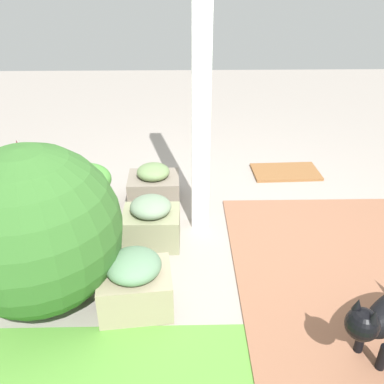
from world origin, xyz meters
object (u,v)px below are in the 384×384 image
object	(u,v)px
stone_planter_nearest	(154,186)
round_shrub	(35,230)
porch_pillar	(201,74)
stone_planter_near	(151,223)
terracotta_pot_spiky	(22,166)
terracotta_pot_broad	(87,186)
doormat	(285,172)
stone_planter_mid	(135,283)

from	to	relation	value
stone_planter_nearest	round_shrub	bearing A→B (deg)	62.74
porch_pillar	stone_planter_near	xyz separation A→B (m)	(0.39, 0.28, -1.09)
stone_planter_nearest	terracotta_pot_spiky	world-z (taller)	terracotta_pot_spiky
round_shrub	terracotta_pot_broad	xyz separation A→B (m)	(-0.10, -0.99, -0.23)
stone_planter_nearest	round_shrub	size ratio (longest dim) A/B	0.44
stone_planter_nearest	doormat	xyz separation A→B (m)	(-1.37, -0.58, -0.15)
stone_planter_nearest	doormat	size ratio (longest dim) A/B	0.68
porch_pillar	stone_planter_mid	xyz separation A→B (m)	(0.45, 0.99, -1.08)
porch_pillar	stone_planter_nearest	size ratio (longest dim) A/B	5.40
doormat	stone_planter_mid	bearing A→B (deg)	54.10
stone_planter_nearest	terracotta_pot_spiky	bearing A→B (deg)	-12.28
porch_pillar	round_shrub	world-z (taller)	porch_pillar
porch_pillar	terracotta_pot_broad	world-z (taller)	porch_pillar
stone_planter_mid	terracotta_pot_broad	world-z (taller)	terracotta_pot_broad
porch_pillar	doormat	bearing A→B (deg)	-135.14
round_shrub	stone_planter_nearest	bearing A→B (deg)	-117.26
terracotta_pot_broad	stone_planter_mid	bearing A→B (deg)	114.67
terracotta_pot_broad	terracotta_pot_spiky	bearing A→B (deg)	-36.00
stone_planter_nearest	stone_planter_near	bearing A→B (deg)	91.72
stone_planter_near	stone_planter_mid	bearing A→B (deg)	85.33
porch_pillar	round_shrub	size ratio (longest dim) A/B	2.37
porch_pillar	round_shrub	xyz separation A→B (m)	(1.06, 0.88, -0.74)
stone_planter_near	terracotta_pot_broad	world-z (taller)	terracotta_pot_broad
stone_planter_nearest	stone_planter_near	distance (m)	0.65
stone_planter_mid	terracotta_pot_broad	bearing A→B (deg)	-65.33
porch_pillar	doormat	distance (m)	1.85
porch_pillar	terracotta_pot_spiky	bearing A→B (deg)	-20.93
stone_planter_mid	doormat	world-z (taller)	stone_planter_mid
doormat	round_shrub	bearing A→B (deg)	42.29
terracotta_pot_spiky	doormat	distance (m)	2.69
stone_planter_nearest	doormat	bearing A→B (deg)	-157.03
stone_planter_mid	stone_planter_near	bearing A→B (deg)	-94.67
stone_planter_nearest	terracotta_pot_broad	bearing A→B (deg)	25.54
stone_planter_near	terracotta_pot_broad	distance (m)	0.70
stone_planter_near	doormat	xyz separation A→B (m)	(-1.35, -1.23, -0.17)
stone_planter_near	terracotta_pot_spiky	distance (m)	1.61
stone_planter_nearest	round_shrub	world-z (taller)	round_shrub
stone_planter_mid	round_shrub	distance (m)	0.71
stone_planter_mid	porch_pillar	bearing A→B (deg)	-114.47
round_shrub	terracotta_pot_spiky	xyz separation A→B (m)	(0.65, -1.53, -0.29)
stone_planter_near	terracotta_pot_spiky	size ratio (longest dim) A/B	0.85
stone_planter_nearest	stone_planter_mid	bearing A→B (deg)	88.36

